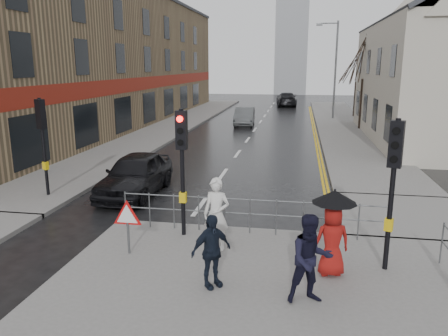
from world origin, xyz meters
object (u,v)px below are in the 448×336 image
at_px(pedestrian_d, 211,251).
at_px(pedestrian_a, 216,214).
at_px(car_parked, 136,174).
at_px(pedestrian_b, 311,259).
at_px(pedestrian_with_umbrella, 333,228).
at_px(car_mid, 244,116).

bearing_deg(pedestrian_d, pedestrian_a, 54.88).
bearing_deg(car_parked, pedestrian_b, -47.52).
bearing_deg(pedestrian_with_umbrella, pedestrian_a, 161.31).
bearing_deg(pedestrian_d, pedestrian_b, -50.48).
height_order(pedestrian_a, pedestrian_with_umbrella, pedestrian_with_umbrella).
bearing_deg(car_mid, pedestrian_d, -87.76).
distance_m(pedestrian_b, pedestrian_with_umbrella, 1.34).
relative_size(pedestrian_d, car_parked, 0.35).
xyz_separation_m(pedestrian_a, car_parked, (-3.86, 4.57, -0.30)).
xyz_separation_m(pedestrian_b, car_parked, (-6.09, 6.72, -0.27)).
xyz_separation_m(pedestrian_d, car_mid, (-2.56, 25.75, -0.24)).
height_order(pedestrian_b, car_mid, pedestrian_b).
height_order(pedestrian_a, pedestrian_d, pedestrian_a).
relative_size(pedestrian_with_umbrella, car_mid, 0.46).
height_order(pedestrian_a, car_parked, pedestrian_a).
height_order(car_parked, car_mid, car_parked).
bearing_deg(pedestrian_with_umbrella, car_mid, 101.46).
xyz_separation_m(pedestrian_a, pedestrian_d, (0.25, -1.88, -0.13)).
height_order(pedestrian_with_umbrella, pedestrian_d, pedestrian_with_umbrella).
bearing_deg(car_parked, car_mid, 85.73).
distance_m(pedestrian_d, car_parked, 7.64).
height_order(pedestrian_with_umbrella, car_mid, pedestrian_with_umbrella).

